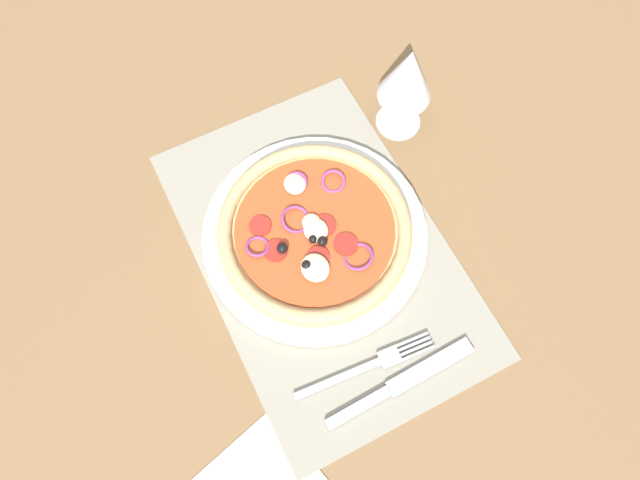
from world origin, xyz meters
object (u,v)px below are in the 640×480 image
Objects in this scene: plate at (314,236)px; pizza at (313,231)px; fork at (372,365)px; knife at (402,383)px; wine_glass at (407,77)px.

pizza reaches higher than plate.
knife is (3.54, 2.15, 0.03)cm from fork.
knife is at bearing -54.10° from fork.
wine_glass is (-28.97, 20.37, 9.44)cm from fork.
plate reaches higher than fork.
pizza reaches higher than knife.
wine_glass is at bearing 119.63° from pizza.
pizza reaches higher than fork.
knife is 1.34× the size of wine_glass.
pizza is 1.69× the size of wine_glass.
wine_glass reaches higher than knife.
fork is (18.09, -1.24, -2.13)cm from pizza.
fork is 1.21× the size of wine_glass.
pizza is at bearing 90.64° from fork.
plate is 1.97× the size of wine_glass.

